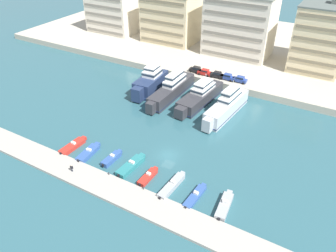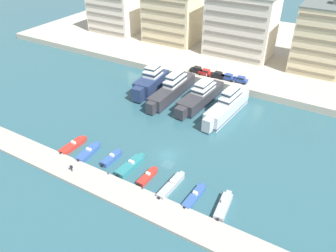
{
  "view_description": "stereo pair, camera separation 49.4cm",
  "coord_description": "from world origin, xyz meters",
  "px_view_note": "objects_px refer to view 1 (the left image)",
  "views": [
    {
      "loc": [
        26.81,
        -46.79,
        43.31
      ],
      "look_at": [
        -3.73,
        6.38,
        2.5
      ],
      "focal_mm": 35.0,
      "sensor_mm": 36.0,
      "label": 1
    },
    {
      "loc": [
        27.23,
        -46.54,
        43.31
      ],
      "look_at": [
        -3.73,
        6.38,
        2.5
      ],
      "focal_mm": 35.0,
      "sensor_mm": 36.0,
      "label": 2
    }
  ],
  "objects_px": {
    "motorboat_grey_right": "(224,206)",
    "car_black_far_left": "(196,69)",
    "yacht_navy_far_left": "(150,82)",
    "yacht_silver_center_left": "(227,106)",
    "motorboat_blue_left": "(88,153)",
    "motorboat_teal_center_left": "(131,165)",
    "car_black_mid_left": "(217,75)",
    "motorboat_blue_mid_right": "(195,196)",
    "car_red_left": "(205,72)",
    "car_blue_center": "(240,79)",
    "motorboat_grey_center_right": "(172,186)",
    "motorboat_red_far_left": "(73,146)",
    "motorboat_blue_mid_left": "(112,158)",
    "car_blue_center_left": "(227,77)",
    "pedestrian_near_edge": "(72,168)",
    "yacht_charcoal_mid_left": "(200,96)",
    "yacht_charcoal_left": "(172,89)",
    "motorboat_red_center": "(148,177)"
  },
  "relations": [
    {
      "from": "motorboat_grey_center_right",
      "to": "yacht_charcoal_left",
      "type": "bearing_deg",
      "value": 119.31
    },
    {
      "from": "motorboat_blue_left",
      "to": "car_black_mid_left",
      "type": "xyz_separation_m",
      "value": [
        10.26,
        44.62,
        2.47
      ]
    },
    {
      "from": "yacht_charcoal_left",
      "to": "motorboat_red_far_left",
      "type": "relative_size",
      "value": 3.04
    },
    {
      "from": "motorboat_grey_center_right",
      "to": "car_blue_center_left",
      "type": "distance_m",
      "value": 45.21
    },
    {
      "from": "motorboat_red_center",
      "to": "car_blue_center_left",
      "type": "bearing_deg",
      "value": 91.91
    },
    {
      "from": "car_red_left",
      "to": "motorboat_grey_right",
      "type": "bearing_deg",
      "value": -61.43
    },
    {
      "from": "car_black_mid_left",
      "to": "motorboat_grey_center_right",
      "type": "bearing_deg",
      "value": -77.54
    },
    {
      "from": "pedestrian_near_edge",
      "to": "motorboat_teal_center_left",
      "type": "bearing_deg",
      "value": 39.1
    },
    {
      "from": "motorboat_red_far_left",
      "to": "motorboat_teal_center_left",
      "type": "relative_size",
      "value": 0.91
    },
    {
      "from": "motorboat_blue_left",
      "to": "car_blue_center_left",
      "type": "distance_m",
      "value": 46.78
    },
    {
      "from": "motorboat_blue_left",
      "to": "motorboat_teal_center_left",
      "type": "xyz_separation_m",
      "value": [
        10.21,
        1.02,
        0.04
      ]
    },
    {
      "from": "motorboat_grey_right",
      "to": "motorboat_red_far_left",
      "type": "bearing_deg",
      "value": -179.59
    },
    {
      "from": "yacht_charcoal_mid_left",
      "to": "motorboat_blue_mid_right",
      "type": "distance_m",
      "value": 34.84
    },
    {
      "from": "yacht_silver_center_left",
      "to": "motorboat_grey_right",
      "type": "relative_size",
      "value": 2.79
    },
    {
      "from": "motorboat_grey_center_right",
      "to": "motorboat_grey_right",
      "type": "xyz_separation_m",
      "value": [
        10.3,
        0.24,
        0.02
      ]
    },
    {
      "from": "motorboat_blue_left",
      "to": "car_red_left",
      "type": "xyz_separation_m",
      "value": [
        6.39,
        44.43,
        2.47
      ]
    },
    {
      "from": "motorboat_blue_mid_left",
      "to": "car_blue_center",
      "type": "relative_size",
      "value": 1.42
    },
    {
      "from": "motorboat_red_center",
      "to": "car_black_mid_left",
      "type": "xyz_separation_m",
      "value": [
        -4.63,
        44.58,
        2.49
      ]
    },
    {
      "from": "car_black_far_left",
      "to": "motorboat_blue_left",
      "type": "bearing_deg",
      "value": -94.28
    },
    {
      "from": "yacht_navy_far_left",
      "to": "pedestrian_near_edge",
      "type": "height_order",
      "value": "yacht_navy_far_left"
    },
    {
      "from": "car_red_left",
      "to": "pedestrian_near_edge",
      "type": "distance_m",
      "value": 50.87
    },
    {
      "from": "yacht_charcoal_mid_left",
      "to": "car_blue_center",
      "type": "xyz_separation_m",
      "value": [
        6.25,
        13.16,
        0.86
      ]
    },
    {
      "from": "yacht_charcoal_mid_left",
      "to": "motorboat_grey_center_right",
      "type": "bearing_deg",
      "value": -73.75
    },
    {
      "from": "yacht_silver_center_left",
      "to": "car_black_mid_left",
      "type": "height_order",
      "value": "yacht_silver_center_left"
    },
    {
      "from": "car_red_left",
      "to": "motorboat_blue_left",
      "type": "bearing_deg",
      "value": -98.18
    },
    {
      "from": "yacht_navy_far_left",
      "to": "motorboat_blue_left",
      "type": "xyz_separation_m",
      "value": [
        4.12,
        -30.88,
        -2.25
      ]
    },
    {
      "from": "motorboat_blue_left",
      "to": "car_blue_center",
      "type": "xyz_separation_m",
      "value": [
        17.11,
        44.94,
        2.47
      ]
    },
    {
      "from": "car_red_left",
      "to": "car_blue_center_left",
      "type": "height_order",
      "value": "same"
    },
    {
      "from": "motorboat_red_center",
      "to": "car_red_left",
      "type": "relative_size",
      "value": 1.43
    },
    {
      "from": "motorboat_teal_center_left",
      "to": "car_red_left",
      "type": "height_order",
      "value": "car_red_left"
    },
    {
      "from": "motorboat_teal_center_left",
      "to": "car_black_far_left",
      "type": "xyz_separation_m",
      "value": [
        -6.85,
        43.84,
        2.43
      ]
    },
    {
      "from": "yacht_charcoal_left",
      "to": "motorboat_blue_left",
      "type": "height_order",
      "value": "yacht_charcoal_left"
    },
    {
      "from": "yacht_silver_center_left",
      "to": "motorboat_blue_left",
      "type": "bearing_deg",
      "value": -122.8
    },
    {
      "from": "car_blue_center",
      "to": "car_red_left",
      "type": "bearing_deg",
      "value": -177.28
    },
    {
      "from": "yacht_navy_far_left",
      "to": "car_black_mid_left",
      "type": "distance_m",
      "value": 19.89
    },
    {
      "from": "car_black_far_left",
      "to": "pedestrian_near_edge",
      "type": "height_order",
      "value": "car_black_far_left"
    },
    {
      "from": "motorboat_red_far_left",
      "to": "pedestrian_near_edge",
      "type": "bearing_deg",
      "value": -46.98
    },
    {
      "from": "car_black_mid_left",
      "to": "motorboat_blue_mid_right",
      "type": "bearing_deg",
      "value": -71.79
    },
    {
      "from": "motorboat_red_far_left",
      "to": "motorboat_grey_center_right",
      "type": "distance_m",
      "value": 24.59
    },
    {
      "from": "car_black_far_left",
      "to": "car_blue_center",
      "type": "xyz_separation_m",
      "value": [
        13.75,
        0.08,
        0.0
      ]
    },
    {
      "from": "motorboat_blue_mid_left",
      "to": "car_blue_center_left",
      "type": "relative_size",
      "value": 1.41
    },
    {
      "from": "motorboat_grey_right",
      "to": "car_blue_center_left",
      "type": "bearing_deg",
      "value": 110.95
    },
    {
      "from": "pedestrian_near_edge",
      "to": "yacht_navy_far_left",
      "type": "bearing_deg",
      "value": 98.41
    },
    {
      "from": "yacht_silver_center_left",
      "to": "motorboat_grey_right",
      "type": "bearing_deg",
      "value": -68.92
    },
    {
      "from": "yacht_navy_far_left",
      "to": "yacht_silver_center_left",
      "type": "height_order",
      "value": "yacht_navy_far_left"
    },
    {
      "from": "yacht_navy_far_left",
      "to": "motorboat_blue_mid_left",
      "type": "xyz_separation_m",
      "value": [
        9.62,
        -30.01,
        -2.19
      ]
    },
    {
      "from": "motorboat_grey_center_right",
      "to": "car_red_left",
      "type": "bearing_deg",
      "value": 107.19
    },
    {
      "from": "motorboat_grey_right",
      "to": "yacht_navy_far_left",
      "type": "bearing_deg",
      "value": 138.51
    },
    {
      "from": "motorboat_grey_right",
      "to": "car_black_far_left",
      "type": "bearing_deg",
      "value": 121.27
    },
    {
      "from": "car_blue_center",
      "to": "motorboat_grey_right",
      "type": "bearing_deg",
      "value": -73.41
    }
  ]
}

